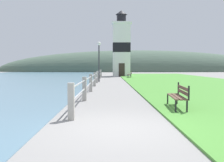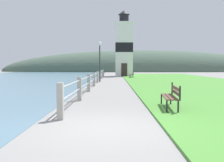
{
  "view_description": "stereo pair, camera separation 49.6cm",
  "coord_description": "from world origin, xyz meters",
  "px_view_note": "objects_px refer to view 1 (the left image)",
  "views": [
    {
      "loc": [
        -0.26,
        -6.29,
        1.59
      ],
      "look_at": [
        0.02,
        15.08,
        0.3
      ],
      "focal_mm": 40.0,
      "sensor_mm": 36.0,
      "label": 1
    },
    {
      "loc": [
        0.23,
        -6.29,
        1.59
      ],
      "look_at": [
        0.02,
        15.08,
        0.3
      ],
      "focal_mm": 40.0,
      "sensor_mm": 36.0,
      "label": 2
    }
  ],
  "objects_px": {
    "park_bench_near": "(179,95)",
    "lamp_post": "(99,54)",
    "park_bench_midway": "(130,74)",
    "lighthouse": "(121,47)"
  },
  "relations": [
    {
      "from": "park_bench_midway",
      "to": "lighthouse",
      "type": "xyz_separation_m",
      "value": [
        -0.9,
        5.54,
        3.98
      ]
    },
    {
      "from": "lamp_post",
      "to": "park_bench_midway",
      "type": "bearing_deg",
      "value": 66.46
    },
    {
      "from": "park_bench_near",
      "to": "lamp_post",
      "type": "xyz_separation_m",
      "value": [
        -3.54,
        15.48,
        2.2
      ]
    },
    {
      "from": "park_bench_near",
      "to": "park_bench_midway",
      "type": "bearing_deg",
      "value": -85.55
    },
    {
      "from": "lamp_post",
      "to": "park_bench_near",
      "type": "bearing_deg",
      "value": -77.12
    },
    {
      "from": "park_bench_near",
      "to": "park_bench_midway",
      "type": "xyz_separation_m",
      "value": [
        0.27,
        24.23,
        -0.0
      ]
    },
    {
      "from": "lighthouse",
      "to": "lamp_post",
      "type": "relative_size",
      "value": 2.56
    },
    {
      "from": "lamp_post",
      "to": "lighthouse",
      "type": "bearing_deg",
      "value": 78.48
    },
    {
      "from": "park_bench_near",
      "to": "lamp_post",
      "type": "distance_m",
      "value": 16.03
    },
    {
      "from": "park_bench_near",
      "to": "lighthouse",
      "type": "xyz_separation_m",
      "value": [
        -0.63,
        29.78,
        3.98
      ]
    }
  ]
}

